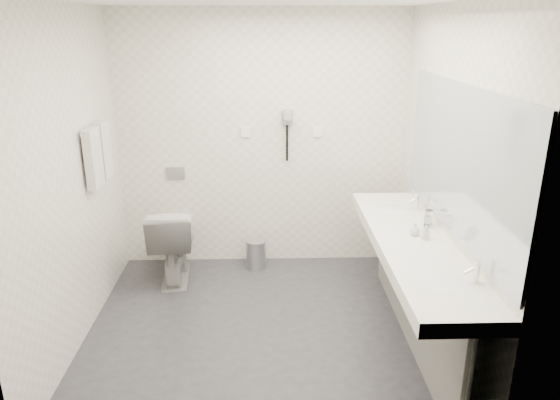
{
  "coord_description": "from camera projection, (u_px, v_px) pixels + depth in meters",
  "views": [
    {
      "loc": [
        0.04,
        -3.66,
        2.37
      ],
      "look_at": [
        0.15,
        0.15,
        1.05
      ],
      "focal_mm": 33.22,
      "sensor_mm": 36.0,
      "label": 1
    }
  ],
  "objects": [
    {
      "name": "floor",
      "position": [
        262.0,
        327.0,
        4.23
      ],
      "size": [
        2.8,
        2.8,
        0.0
      ],
      "primitive_type": "plane",
      "color": "#2D2D33",
      "rests_on": "ground"
    },
    {
      "name": "ceiling",
      "position": [
        258.0,
        0.0,
        3.41
      ],
      "size": [
        2.8,
        2.8,
        0.0
      ],
      "primitive_type": "plane",
      "rotation": [
        3.14,
        0.0,
        0.0
      ],
      "color": "white",
      "rests_on": "wall_back"
    },
    {
      "name": "wall_back",
      "position": [
        261.0,
        142.0,
        5.05
      ],
      "size": [
        2.8,
        0.0,
        2.8
      ],
      "primitive_type": "plane",
      "rotation": [
        1.57,
        0.0,
        0.0
      ],
      "color": "white",
      "rests_on": "floor"
    },
    {
      "name": "wall_front",
      "position": [
        258.0,
        257.0,
        2.59
      ],
      "size": [
        2.8,
        0.0,
        2.8
      ],
      "primitive_type": "plane",
      "rotation": [
        -1.57,
        0.0,
        0.0
      ],
      "color": "white",
      "rests_on": "floor"
    },
    {
      "name": "wall_left",
      "position": [
        69.0,
        183.0,
        3.78
      ],
      "size": [
        0.0,
        2.6,
        2.6
      ],
      "primitive_type": "plane",
      "rotation": [
        1.57,
        0.0,
        1.57
      ],
      "color": "white",
      "rests_on": "floor"
    },
    {
      "name": "wall_right",
      "position": [
        448.0,
        180.0,
        3.86
      ],
      "size": [
        0.0,
        2.6,
        2.6
      ],
      "primitive_type": "plane",
      "rotation": [
        1.57,
        0.0,
        -1.57
      ],
      "color": "white",
      "rests_on": "floor"
    },
    {
      "name": "vanity_counter",
      "position": [
        414.0,
        246.0,
        3.81
      ],
      "size": [
        0.55,
        2.2,
        0.1
      ],
      "primitive_type": "cube",
      "color": "white",
      "rests_on": "floor"
    },
    {
      "name": "vanity_panel",
      "position": [
        412.0,
        297.0,
        3.95
      ],
      "size": [
        0.03,
        2.15,
        0.75
      ],
      "primitive_type": "cube",
      "color": "gray",
      "rests_on": "floor"
    },
    {
      "name": "vanity_post_near",
      "position": [
        466.0,
        389.0,
        2.96
      ],
      "size": [
        0.06,
        0.06,
        0.75
      ],
      "primitive_type": "cylinder",
      "color": "silver",
      "rests_on": "floor"
    },
    {
      "name": "vanity_post_far",
      "position": [
        386.0,
        242.0,
        4.93
      ],
      "size": [
        0.06,
        0.06,
        0.75
      ],
      "primitive_type": "cylinder",
      "color": "silver",
      "rests_on": "floor"
    },
    {
      "name": "mirror",
      "position": [
        459.0,
        161.0,
        3.6
      ],
      "size": [
        0.02,
        2.2,
        1.05
      ],
      "primitive_type": "cube",
      "color": "#B2BCC6",
      "rests_on": "wall_right"
    },
    {
      "name": "basin_near",
      "position": [
        443.0,
        285.0,
        3.18
      ],
      "size": [
        0.4,
        0.31,
        0.05
      ],
      "primitive_type": "ellipsoid",
      "color": "white",
      "rests_on": "vanity_counter"
    },
    {
      "name": "basin_far",
      "position": [
        393.0,
        211.0,
        4.41
      ],
      "size": [
        0.4,
        0.31,
        0.05
      ],
      "primitive_type": "ellipsoid",
      "color": "white",
      "rests_on": "vanity_counter"
    },
    {
      "name": "faucet_near",
      "position": [
        476.0,
        271.0,
        3.16
      ],
      "size": [
        0.04,
        0.04,
        0.15
      ],
      "primitive_type": "cylinder",
      "color": "silver",
      "rests_on": "vanity_counter"
    },
    {
      "name": "faucet_far",
      "position": [
        417.0,
        201.0,
        4.38
      ],
      "size": [
        0.04,
        0.04,
        0.15
      ],
      "primitive_type": "cylinder",
      "color": "silver",
      "rests_on": "vanity_counter"
    },
    {
      "name": "soap_bottle_a",
      "position": [
        426.0,
        232.0,
        3.79
      ],
      "size": [
        0.05,
        0.05,
        0.11
      ],
      "primitive_type": "imported",
      "rotation": [
        0.0,
        0.0,
        0.03
      ],
      "color": "silver",
      "rests_on": "vanity_counter"
    },
    {
      "name": "soap_bottle_b",
      "position": [
        415.0,
        229.0,
        3.86
      ],
      "size": [
        0.1,
        0.1,
        0.1
      ],
      "primitive_type": "imported",
      "rotation": [
        0.0,
        0.0,
        -0.45
      ],
      "color": "silver",
      "rests_on": "vanity_counter"
    },
    {
      "name": "glass_left",
      "position": [
        427.0,
        222.0,
        4.0
      ],
      "size": [
        0.07,
        0.07,
        0.1
      ],
      "primitive_type": "cylinder",
      "rotation": [
        0.0,
        0.0,
        0.35
      ],
      "color": "silver",
      "rests_on": "vanity_counter"
    },
    {
      "name": "glass_right",
      "position": [
        428.0,
        217.0,
        4.07
      ],
      "size": [
        0.07,
        0.07,
        0.12
      ],
      "primitive_type": "cylinder",
      "rotation": [
        0.0,
        0.0,
        -0.09
      ],
      "color": "silver",
      "rests_on": "vanity_counter"
    },
    {
      "name": "toilet",
      "position": [
        173.0,
        242.0,
        4.93
      ],
      "size": [
        0.48,
        0.77,
        0.75
      ],
      "primitive_type": "imported",
      "rotation": [
        0.0,
        0.0,
        3.22
      ],
      "color": "white",
      "rests_on": "floor"
    },
    {
      "name": "flush_plate",
      "position": [
        176.0,
        173.0,
        5.11
      ],
      "size": [
        0.18,
        0.02,
        0.12
      ],
      "primitive_type": "cube",
      "color": "#B2B5BA",
      "rests_on": "wall_back"
    },
    {
      "name": "pedal_bin",
      "position": [
        256.0,
        255.0,
        5.21
      ],
      "size": [
        0.22,
        0.22,
        0.28
      ],
      "primitive_type": "cylinder",
      "rotation": [
        0.0,
        0.0,
        0.11
      ],
      "color": "#B2B5BA",
      "rests_on": "floor"
    },
    {
      "name": "bin_lid",
      "position": [
        256.0,
        241.0,
        5.16
      ],
      "size": [
        0.2,
        0.2,
        0.02
      ],
      "primitive_type": "cylinder",
      "color": "#B2B5BA",
      "rests_on": "pedal_bin"
    },
    {
      "name": "towel_rail",
      "position": [
        94.0,
        128.0,
        4.2
      ],
      "size": [
        0.02,
        0.62,
        0.02
      ],
      "primitive_type": "cylinder",
      "rotation": [
        1.57,
        0.0,
        0.0
      ],
      "color": "silver",
      "rests_on": "wall_left"
    },
    {
      "name": "towel_near",
      "position": [
        93.0,
        158.0,
        4.14
      ],
      "size": [
        0.07,
        0.24,
        0.48
      ],
      "primitive_type": "cube",
      "color": "silver",
      "rests_on": "towel_rail"
    },
    {
      "name": "towel_far",
      "position": [
        104.0,
        150.0,
        4.41
      ],
      "size": [
        0.07,
        0.24,
        0.48
      ],
      "primitive_type": "cube",
      "color": "silver",
      "rests_on": "towel_rail"
    },
    {
      "name": "dryer_cradle",
      "position": [
        287.0,
        117.0,
        4.94
      ],
      "size": [
        0.1,
        0.04,
        0.14
      ],
      "primitive_type": "cube",
      "color": "gray",
      "rests_on": "wall_back"
    },
    {
      "name": "dryer_barrel",
      "position": [
        287.0,
        115.0,
        4.87
      ],
      "size": [
        0.08,
        0.14,
        0.08
      ],
      "primitive_type": "cylinder",
      "rotation": [
        1.57,
        0.0,
        0.0
      ],
      "color": "gray",
      "rests_on": "dryer_cradle"
    },
    {
      "name": "dryer_cord",
      "position": [
        287.0,
        143.0,
        5.01
      ],
      "size": [
        0.02,
        0.02,
        0.35
      ],
      "primitive_type": "cylinder",
      "color": "black",
      "rests_on": "dryer_cradle"
    },
    {
      "name": "switch_plate_a",
      "position": [
        246.0,
        132.0,
        5.0
      ],
      "size": [
        0.09,
        0.02,
        0.09
      ],
      "primitive_type": "cube",
      "color": "white",
      "rests_on": "wall_back"
    },
    {
      "name": "switch_plate_b",
      "position": [
        318.0,
        132.0,
        5.02
      ],
      "size": [
        0.09,
        0.02,
        0.09
      ],
      "primitive_type": "cube",
      "color": "white",
      "rests_on": "wall_back"
    }
  ]
}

